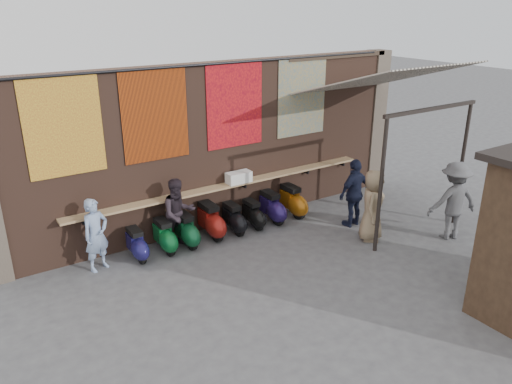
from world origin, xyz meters
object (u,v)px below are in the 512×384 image
scooter_stool_4 (233,219)px  scooter_stool_0 (137,245)px  scooter_stool_6 (272,207)px  scooter_stool_2 (186,230)px  shopper_grey (453,201)px  shopper_tan (373,205)px  scooter_stool_5 (253,214)px  shelf_box (239,177)px  scooter_stool_3 (211,221)px  shopper_navy (354,193)px  diner_left (96,235)px  scooter_stool_7 (292,201)px  scooter_stool_1 (165,236)px  diner_right (179,214)px

scooter_stool_4 → scooter_stool_0: bearing=180.0°
scooter_stool_6 → scooter_stool_2: bearing=-179.4°
scooter_stool_4 → shopper_grey: (4.16, -3.04, 0.58)m
scooter_stool_2 → shopper_tan: (3.79, -2.07, 0.48)m
scooter_stool_5 → scooter_stool_6: size_ratio=0.88×
shelf_box → scooter_stool_6: shelf_box is taller
scooter_stool_3 → scooter_stool_0: bearing=-177.6°
shopper_grey → shopper_navy: bearing=-31.2°
shopper_tan → shopper_navy: bearing=39.5°
scooter_stool_0 → scooter_stool_4: size_ratio=0.95×
diner_left → shelf_box: bearing=-15.0°
scooter_stool_6 → scooter_stool_7: scooter_stool_7 is taller
scooter_stool_4 → scooter_stool_2: bearing=-179.7°
scooter_stool_1 → scooter_stool_5: size_ratio=1.07×
scooter_stool_6 → shopper_grey: (3.02, -3.06, 0.55)m
scooter_stool_2 → diner_right: diner_right is taller
scooter_stool_0 → scooter_stool_7: 4.26m
scooter_stool_1 → scooter_stool_2: scooter_stool_2 is taller
shopper_tan → scooter_stool_5: bearing=97.3°
scooter_stool_4 → shopper_navy: size_ratio=0.44×
scooter_stool_2 → scooter_stool_7: bearing=0.8°
scooter_stool_1 → scooter_stool_6: (2.94, 0.01, 0.02)m
scooter_stool_5 → scooter_stool_6: (0.59, 0.02, 0.05)m
shopper_navy → shopper_tan: size_ratio=1.01×
shelf_box → scooter_stool_2: size_ratio=0.77×
scooter_stool_3 → shopper_navy: bearing=-22.1°
scooter_stool_1 → scooter_stool_4: size_ratio=1.02×
shelf_box → scooter_stool_6: 1.21m
shelf_box → shopper_tan: (2.16, -2.41, -0.40)m
shopper_grey → shopper_tan: bearing=-10.5°
scooter_stool_0 → scooter_stool_5: (3.00, -0.01, 0.00)m
shelf_box → shopper_grey: 5.09m
scooter_stool_4 → scooter_stool_6: size_ratio=0.93×
scooter_stool_5 → scooter_stool_7: (1.25, 0.04, 0.06)m
diner_right → shelf_box: bearing=11.1°
scooter_stool_7 → shopper_tan: bearing=-71.3°
scooter_stool_1 → shopper_navy: size_ratio=0.45×
scooter_stool_4 → shopper_tan: size_ratio=0.44×
scooter_stool_1 → shopper_tan: size_ratio=0.45×
shopper_navy → scooter_stool_0: bearing=-19.0°
shelf_box → scooter_stool_2: (-1.63, -0.34, -0.88)m
shelf_box → scooter_stool_3: 1.29m
shopper_navy → shopper_grey: size_ratio=0.92×
scooter_stool_0 → shopper_grey: 7.30m
scooter_stool_0 → scooter_stool_7: (4.26, 0.03, 0.06)m
shelf_box → scooter_stool_5: bearing=-60.2°
scooter_stool_1 → scooter_stool_6: bearing=0.2°
scooter_stool_0 → diner_left: bearing=177.7°
scooter_stool_4 → diner_right: (-1.41, 0.03, 0.46)m
diner_left → diner_right: size_ratio=0.96×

